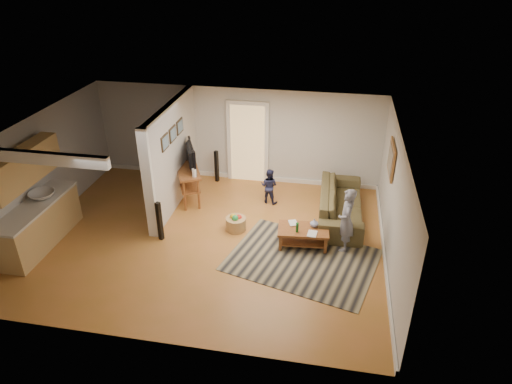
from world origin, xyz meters
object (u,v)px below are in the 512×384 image
at_px(speaker_right, 217,166).
at_px(child, 343,248).
at_px(sofa, 340,217).
at_px(toddler, 269,202).
at_px(tv_console, 188,171).
at_px(coffee_table, 304,232).
at_px(speaker_left, 160,221).
at_px(toy_basket, 236,223).

distance_m(speaker_right, child, 4.27).
bearing_deg(sofa, toddler, 75.99).
bearing_deg(speaker_right, tv_console, -93.73).
xyz_separation_m(sofa, speaker_right, (-3.30, 1.29, 0.44)).
distance_m(coffee_table, child, 0.90).
height_order(speaker_left, toddler, speaker_left).
xyz_separation_m(speaker_left, child, (3.90, 0.36, -0.45)).
bearing_deg(toy_basket, tv_console, 140.44).
bearing_deg(speaker_left, child, 25.13).
height_order(child, toddler, child).
distance_m(sofa, toy_basket, 2.48).
distance_m(speaker_left, toy_basket, 1.68).
bearing_deg(toy_basket, coffee_table, -11.93).
height_order(coffee_table, speaker_left, speaker_left).
bearing_deg(coffee_table, toddler, 120.91).
relative_size(speaker_right, child, 0.63).
xyz_separation_m(coffee_table, tv_console, (-2.99, 1.52, 0.44)).
bearing_deg(child, sofa, -177.89).
relative_size(sofa, speaker_left, 2.72).
bearing_deg(coffee_table, toy_basket, 168.07).
xyz_separation_m(tv_console, speaker_right, (0.43, 1.05, -0.33)).
height_order(coffee_table, tv_console, tv_console).
relative_size(toy_basket, toddler, 0.50).
bearing_deg(coffee_table, speaker_left, -173.79).
xyz_separation_m(coffee_table, toy_basket, (-1.54, 0.33, -0.16)).
xyz_separation_m(toy_basket, child, (2.38, -0.30, -0.17)).
bearing_deg(speaker_right, sofa, -2.84).
distance_m(toy_basket, child, 2.41).
relative_size(speaker_left, child, 0.65).
bearing_deg(toy_basket, toddler, 68.54).
xyz_separation_m(coffee_table, speaker_left, (-3.05, -0.33, 0.13)).
bearing_deg(child, speaker_left, -87.24).
distance_m(speaker_right, toy_basket, 2.48).
height_order(toy_basket, child, child).
relative_size(sofa, coffee_table, 2.24).
bearing_deg(toy_basket, child, -7.19).
relative_size(sofa, speaker_right, 2.82).
height_order(sofa, speaker_left, speaker_left).
relative_size(speaker_left, toddler, 1.01).
xyz_separation_m(speaker_right, toddler, (1.56, -0.89, -0.44)).
distance_m(coffee_table, speaker_left, 3.08).
relative_size(tv_console, child, 1.02).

